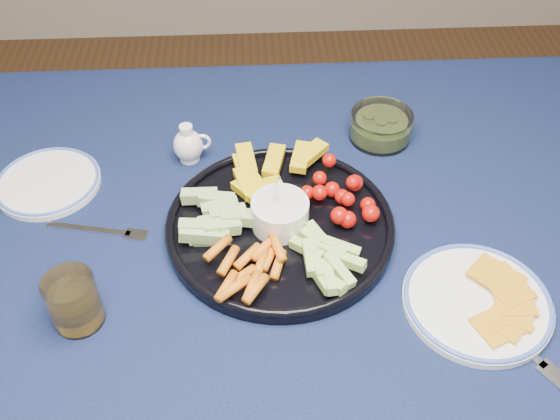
{
  "coord_description": "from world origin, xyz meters",
  "views": [
    {
      "loc": [
        -0.16,
        -0.67,
        1.5
      ],
      "look_at": [
        -0.12,
        0.03,
        0.8
      ],
      "focal_mm": 40.0,
      "sensor_mm": 36.0,
      "label": 1
    }
  ],
  "objects_px": {
    "cheese_plate": "(478,300)",
    "juice_tumbler": "(75,303)",
    "crudite_platter": "(278,222)",
    "creamer_pitcher": "(189,145)",
    "side_plate_extra": "(48,182)",
    "dining_table": "(349,275)",
    "pickle_bowl": "(381,127)"
  },
  "relations": [
    {
      "from": "dining_table",
      "to": "crudite_platter",
      "type": "relative_size",
      "value": 4.46
    },
    {
      "from": "crudite_platter",
      "to": "cheese_plate",
      "type": "relative_size",
      "value": 1.7
    },
    {
      "from": "creamer_pitcher",
      "to": "cheese_plate",
      "type": "distance_m",
      "value": 0.57
    },
    {
      "from": "creamer_pitcher",
      "to": "juice_tumbler",
      "type": "xyz_separation_m",
      "value": [
        -0.14,
        -0.35,
        0.0
      ]
    },
    {
      "from": "dining_table",
      "to": "juice_tumbler",
      "type": "distance_m",
      "value": 0.45
    },
    {
      "from": "dining_table",
      "to": "pickle_bowl",
      "type": "xyz_separation_m",
      "value": [
        0.09,
        0.26,
        0.11
      ]
    },
    {
      "from": "juice_tumbler",
      "to": "side_plate_extra",
      "type": "height_order",
      "value": "juice_tumbler"
    },
    {
      "from": "juice_tumbler",
      "to": "creamer_pitcher",
      "type": "bearing_deg",
      "value": 67.9
    },
    {
      "from": "crudite_platter",
      "to": "creamer_pitcher",
      "type": "height_order",
      "value": "crudite_platter"
    },
    {
      "from": "pickle_bowl",
      "to": "cheese_plate",
      "type": "height_order",
      "value": "pickle_bowl"
    },
    {
      "from": "crudite_platter",
      "to": "cheese_plate",
      "type": "bearing_deg",
      "value": -29.86
    },
    {
      "from": "dining_table",
      "to": "crudite_platter",
      "type": "distance_m",
      "value": 0.17
    },
    {
      "from": "crudite_platter",
      "to": "creamer_pitcher",
      "type": "relative_size",
      "value": 4.92
    },
    {
      "from": "creamer_pitcher",
      "to": "pickle_bowl",
      "type": "bearing_deg",
      "value": 6.96
    },
    {
      "from": "creamer_pitcher",
      "to": "pickle_bowl",
      "type": "distance_m",
      "value": 0.36
    },
    {
      "from": "cheese_plate",
      "to": "juice_tumbler",
      "type": "height_order",
      "value": "juice_tumbler"
    },
    {
      "from": "crudite_platter",
      "to": "pickle_bowl",
      "type": "bearing_deg",
      "value": 48.78
    },
    {
      "from": "creamer_pitcher",
      "to": "juice_tumbler",
      "type": "distance_m",
      "value": 0.38
    },
    {
      "from": "pickle_bowl",
      "to": "side_plate_extra",
      "type": "height_order",
      "value": "pickle_bowl"
    },
    {
      "from": "crudite_platter",
      "to": "side_plate_extra",
      "type": "xyz_separation_m",
      "value": [
        -0.4,
        0.13,
        -0.01
      ]
    },
    {
      "from": "pickle_bowl",
      "to": "crudite_platter",
      "type": "bearing_deg",
      "value": -131.22
    },
    {
      "from": "dining_table",
      "to": "pickle_bowl",
      "type": "distance_m",
      "value": 0.3
    },
    {
      "from": "dining_table",
      "to": "juice_tumbler",
      "type": "height_order",
      "value": "juice_tumbler"
    },
    {
      "from": "side_plate_extra",
      "to": "dining_table",
      "type": "bearing_deg",
      "value": -17.2
    },
    {
      "from": "creamer_pitcher",
      "to": "pickle_bowl",
      "type": "height_order",
      "value": "creamer_pitcher"
    },
    {
      "from": "juice_tumbler",
      "to": "dining_table",
      "type": "bearing_deg",
      "value": 17.27
    },
    {
      "from": "dining_table",
      "to": "side_plate_extra",
      "type": "distance_m",
      "value": 0.55
    },
    {
      "from": "cheese_plate",
      "to": "side_plate_extra",
      "type": "height_order",
      "value": "cheese_plate"
    },
    {
      "from": "dining_table",
      "to": "juice_tumbler",
      "type": "xyz_separation_m",
      "value": [
        -0.42,
        -0.13,
        0.13
      ]
    },
    {
      "from": "crudite_platter",
      "to": "juice_tumbler",
      "type": "height_order",
      "value": "crudite_platter"
    },
    {
      "from": "dining_table",
      "to": "crudite_platter",
      "type": "bearing_deg",
      "value": 166.87
    },
    {
      "from": "juice_tumbler",
      "to": "cheese_plate",
      "type": "bearing_deg",
      "value": -0.57
    }
  ]
}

